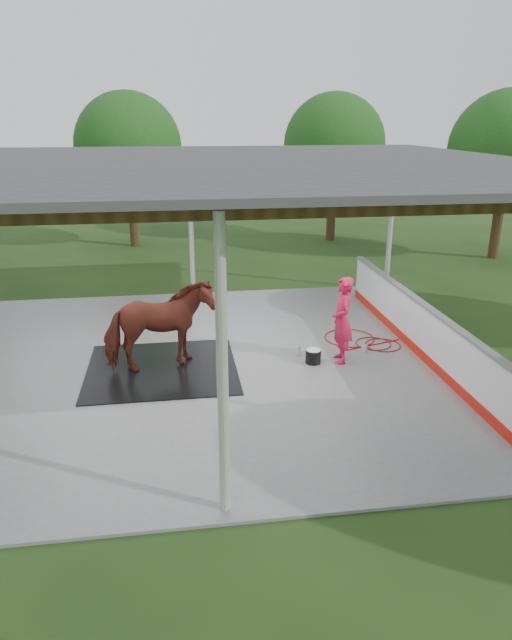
{
  "coord_description": "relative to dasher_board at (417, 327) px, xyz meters",
  "views": [
    {
      "loc": [
        -0.5,
        -10.85,
        4.85
      ],
      "look_at": [
        1.04,
        -0.42,
        1.08
      ],
      "focal_mm": 32.0,
      "sensor_mm": 36.0,
      "label": 1
    }
  ],
  "objects": [
    {
      "name": "soap_bottle_a",
      "position": [
        -2.57,
        0.11,
        -0.4
      ],
      "size": [
        0.15,
        0.15,
        0.29
      ],
      "primitive_type": "imported",
      "rotation": [
        0.0,
        0.0,
        0.52
      ],
      "color": "silver",
      "rests_on": "concrete_slab"
    },
    {
      "name": "soap_bottle_b",
      "position": [
        -1.12,
        0.07,
        -0.44
      ],
      "size": [
        0.14,
        0.14,
        0.21
      ],
      "primitive_type": "imported",
      "rotation": [
        0.0,
        0.0,
        -0.74
      ],
      "color": "#338CD8",
      "rests_on": "concrete_slab"
    },
    {
      "name": "rubber_mat",
      "position": [
        -5.45,
        -0.2,
        -0.53
      ],
      "size": [
        2.98,
        2.79,
        0.02
      ],
      "primitive_type": "cube",
      "color": "black",
      "rests_on": "concrete_slab"
    },
    {
      "name": "concrete_slab",
      "position": [
        -4.6,
        0.0,
        -0.57
      ],
      "size": [
        12.0,
        10.0,
        0.05
      ],
      "primitive_type": "cube",
      "color": "slate",
      "rests_on": "ground"
    },
    {
      "name": "hose_coil",
      "position": [
        -0.95,
        0.65,
        -0.53
      ],
      "size": [
        1.67,
        1.5,
        0.02
      ],
      "color": "#9F0B13",
      "rests_on": "concrete_slab"
    },
    {
      "name": "tree_belt",
      "position": [
        -4.3,
        0.9,
        3.2
      ],
      "size": [
        28.0,
        28.0,
        5.8
      ],
      "color": "#382314",
      "rests_on": "ground"
    },
    {
      "name": "dasher_board",
      "position": [
        0.0,
        0.0,
        0.0
      ],
      "size": [
        0.16,
        8.0,
        1.15
      ],
      "color": "red",
      "rests_on": "concrete_slab"
    },
    {
      "name": "pavilion_structure",
      "position": [
        -4.6,
        -0.0,
        3.37
      ],
      "size": [
        12.6,
        10.6,
        4.05
      ],
      "color": "beige",
      "rests_on": "ground"
    },
    {
      "name": "ground",
      "position": [
        -4.6,
        0.0,
        -0.59
      ],
      "size": [
        100.0,
        100.0,
        0.0
      ],
      "primitive_type": "plane",
      "color": "#1E3814"
    },
    {
      "name": "wash_bucket",
      "position": [
        -2.36,
        -0.35,
        -0.39
      ],
      "size": [
        0.32,
        0.32,
        0.3
      ],
      "color": "black",
      "rests_on": "concrete_slab"
    },
    {
      "name": "horse",
      "position": [
        -5.45,
        -0.2,
        0.37
      ],
      "size": [
        2.3,
        1.49,
        1.79
      ],
      "primitive_type": "imported",
      "rotation": [
        0.0,
        0.0,
        1.84
      ],
      "color": "maroon",
      "rests_on": "rubber_mat"
    },
    {
      "name": "handler",
      "position": [
        -1.78,
        -0.33,
        0.36
      ],
      "size": [
        0.48,
        0.69,
        1.8
      ],
      "primitive_type": "imported",
      "rotation": [
        0.0,
        0.0,
        -1.65
      ],
      "color": "#D21644",
      "rests_on": "concrete_slab"
    }
  ]
}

